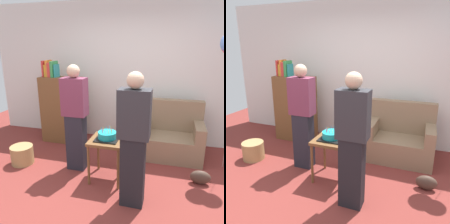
{
  "view_description": "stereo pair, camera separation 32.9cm",
  "coord_description": "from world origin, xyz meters",
  "views": [
    {
      "loc": [
        0.77,
        -2.35,
        1.9
      ],
      "look_at": [
        -0.07,
        0.7,
        0.95
      ],
      "focal_mm": 36.23,
      "sensor_mm": 36.0,
      "label": 1
    },
    {
      "loc": [
        1.08,
        -2.25,
        1.9
      ],
      "look_at": [
        -0.07,
        0.7,
        0.95
      ],
      "focal_mm": 36.23,
      "sensor_mm": 36.0,
      "label": 2
    }
  ],
  "objects": [
    {
      "name": "ground_plane",
      "position": [
        0.0,
        0.0,
        0.0
      ],
      "size": [
        8.0,
        8.0,
        0.0
      ],
      "primitive_type": "plane",
      "color": "maroon"
    },
    {
      "name": "wall_back",
      "position": [
        0.0,
        2.05,
        1.35
      ],
      "size": [
        6.0,
        0.1,
        2.7
      ],
      "primitive_type": "cube",
      "color": "silver",
      "rests_on": "ground_plane"
    },
    {
      "name": "couch",
      "position": [
        0.77,
        1.47,
        0.34
      ],
      "size": [
        1.1,
        0.7,
        0.96
      ],
      "color": "#8C7054",
      "rests_on": "ground_plane"
    },
    {
      "name": "bookshelf",
      "position": [
        -1.32,
        1.55,
        0.68
      ],
      "size": [
        0.8,
        0.36,
        1.61
      ],
      "color": "brown",
      "rests_on": "ground_plane"
    },
    {
      "name": "side_table",
      "position": [
        -0.07,
        0.45,
        0.53
      ],
      "size": [
        0.48,
        0.48,
        0.63
      ],
      "color": "brown",
      "rests_on": "ground_plane"
    },
    {
      "name": "birthday_cake",
      "position": [
        -0.07,
        0.45,
        0.68
      ],
      "size": [
        0.32,
        0.32,
        0.17
      ],
      "color": "black",
      "rests_on": "side_table"
    },
    {
      "name": "person_blowing_candles",
      "position": [
        -0.61,
        0.62,
        0.83
      ],
      "size": [
        0.36,
        0.22,
        1.63
      ],
      "rotation": [
        0.0,
        0.0,
        -0.26
      ],
      "color": "#23232D",
      "rests_on": "ground_plane"
    },
    {
      "name": "person_holding_cake",
      "position": [
        0.38,
        0.02,
        0.83
      ],
      "size": [
        0.36,
        0.22,
        1.63
      ],
      "rotation": [
        0.0,
        0.0,
        3.24
      ],
      "color": "black",
      "rests_on": "ground_plane"
    },
    {
      "name": "wicker_basket",
      "position": [
        -1.55,
        0.51,
        0.15
      ],
      "size": [
        0.36,
        0.36,
        0.3
      ],
      "primitive_type": "cylinder",
      "color": "#A88451",
      "rests_on": "ground_plane"
    },
    {
      "name": "handbag",
      "position": [
        1.24,
        0.67,
        0.1
      ],
      "size": [
        0.28,
        0.14,
        0.2
      ],
      "primitive_type": "ellipsoid",
      "color": "#473328",
      "rests_on": "ground_plane"
    }
  ]
}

